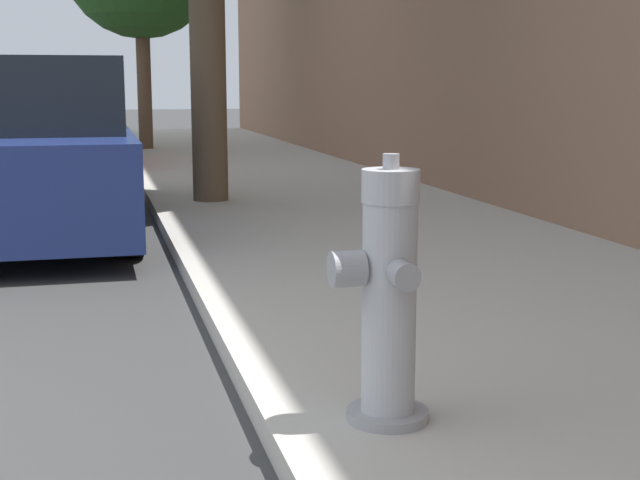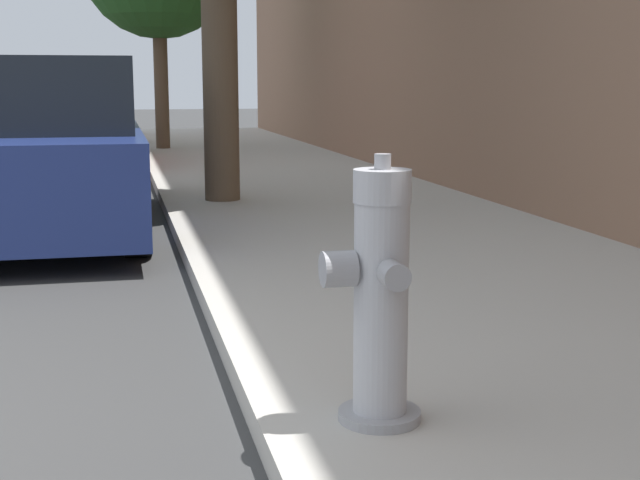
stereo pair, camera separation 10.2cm
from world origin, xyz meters
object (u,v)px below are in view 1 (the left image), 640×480
at_px(parked_car_near, 26,152).
at_px(parked_car_mid, 43,125).
at_px(fire_hydrant, 387,298).
at_px(parked_car_far, 65,113).

bearing_deg(parked_car_near, parked_car_mid, 91.30).
height_order(fire_hydrant, parked_car_mid, parked_car_mid).
height_order(parked_car_near, parked_car_mid, parked_car_near).
bearing_deg(parked_car_mid, parked_car_far, 88.17).
relative_size(parked_car_near, parked_car_far, 0.94).
distance_m(parked_car_near, parked_car_mid, 5.93).
distance_m(parked_car_mid, parked_car_far, 5.51).
xyz_separation_m(fire_hydrant, parked_car_mid, (-1.65, 11.07, 0.11)).
xyz_separation_m(parked_car_mid, parked_car_far, (0.18, 5.51, -0.02)).
relative_size(fire_hydrant, parked_car_mid, 0.22).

